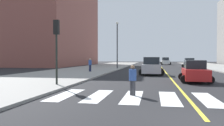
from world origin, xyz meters
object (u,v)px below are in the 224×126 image
Objects in this scene: car_red_nearest at (195,72)px; car_silver_second at (152,67)px; traffic_light_far_corner at (57,39)px; pedestrian_crossing at (133,79)px; car_white_third at (165,61)px; street_lamp at (117,41)px; car_gray_fourth at (189,63)px; pedestrian_walking_west at (90,64)px.

car_silver_second is (-3.54, 7.13, 0.13)m from car_red_nearest.
traffic_light_far_corner reaches higher than pedestrian_crossing.
car_red_nearest is at bearing -62.60° from car_silver_second.
car_white_third is 0.58× the size of street_lamp.
car_gray_fourth reaches higher than pedestrian_crossing.
car_silver_second is at bearing -63.48° from street_lamp.
street_lamp is at bearing -61.05° from car_red_nearest.
traffic_light_far_corner is 2.77× the size of pedestrian_crossing.
street_lamp reaches higher than car_gray_fourth.
car_red_nearest is 15.23m from pedestrian_walking_west.
car_red_nearest is at bearing -63.53° from street_lamp.
car_silver_second reaches higher than pedestrian_crossing.
street_lamp is (-5.11, 26.67, 3.99)m from pedestrian_crossing.
car_gray_fourth is 0.54× the size of street_lamp.
pedestrian_crossing is (-7.91, -33.14, -0.01)m from car_gray_fourth.
street_lamp reaches higher than pedestrian_crossing.
street_lamp reaches higher than traffic_light_far_corner.
pedestrian_crossing is 0.91× the size of pedestrian_walking_west.
pedestrian_crossing is at bearing -26.82° from traffic_light_far_corner.
car_white_third is at bearing 6.65° from pedestrian_walking_west.
pedestrian_walking_west is (-8.19, 2.58, 0.16)m from car_silver_second.
car_white_third is at bearing -77.70° from car_gray_fourth.
pedestrian_walking_west reaches higher than pedestrian_crossing.
car_red_nearest is 2.30× the size of pedestrian_walking_west.
pedestrian_walking_west is at bearing 154.48° from pedestrian_crossing.
street_lamp reaches higher than pedestrian_walking_west.
car_gray_fourth is 2.72× the size of pedestrian_crossing.
car_silver_second is 38.65m from car_white_third.
traffic_light_far_corner reaches higher than car_white_third.
car_white_third is 28.39m from street_lamp.
street_lamp is (-13.02, -6.47, 3.98)m from car_gray_fourth.
pedestrian_walking_west is (-15.20, -15.94, 0.23)m from car_gray_fourth.
pedestrian_walking_west is at bearing 96.91° from traffic_light_far_corner.
car_gray_fourth is at bearing 66.08° from traffic_light_far_corner.
car_silver_second is 0.99× the size of car_white_third.
car_silver_second is 14.02m from street_lamp.
car_red_nearest is 2.54× the size of pedestrian_crossing.
traffic_light_far_corner is (-6.44, -11.82, 2.33)m from car_silver_second.
car_silver_second is at bearing 61.42° from traffic_light_far_corner.
traffic_light_far_corner is 2.51× the size of pedestrian_walking_west.
car_gray_fourth is at bearing 118.09° from pedestrian_crossing.
car_red_nearest is 11.30m from traffic_light_far_corner.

